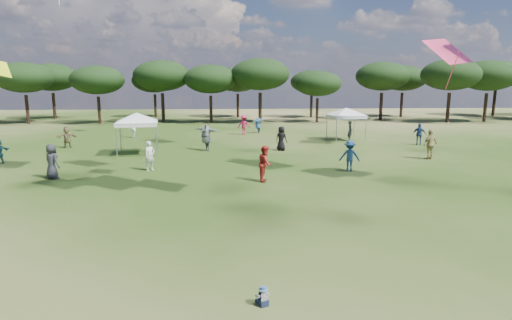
{
  "coord_description": "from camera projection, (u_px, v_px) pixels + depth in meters",
  "views": [
    {
      "loc": [
        -0.69,
        -6.69,
        4.89
      ],
      "look_at": [
        0.17,
        6.0,
        2.54
      ],
      "focal_mm": 30.0,
      "sensor_mm": 36.0,
      "label": 1
    }
  ],
  "objects": [
    {
      "name": "tree_line",
      "position": [
        251.0,
        77.0,
        53.19
      ],
      "size": [
        108.78,
        17.63,
        7.77
      ],
      "color": "black",
      "rests_on": "ground"
    },
    {
      "name": "toddler",
      "position": [
        263.0,
        297.0,
        9.43
      ],
      "size": [
        0.34,
        0.37,
        0.45
      ],
      "rotation": [
        0.0,
        0.0,
        0.39
      ],
      "color": "#161D32",
      "rests_on": "ground"
    },
    {
      "name": "festival_crowd",
      "position": [
        226.0,
        138.0,
        30.53
      ],
      "size": [
        29.69,
        21.54,
        1.9
      ],
      "color": "#AF1D40",
      "rests_on": "ground"
    },
    {
      "name": "tent_left",
      "position": [
        136.0,
        115.0,
        28.53
      ],
      "size": [
        5.34,
        5.34,
        3.12
      ],
      "rotation": [
        0.0,
        0.0,
        0.13
      ],
      "color": "gray",
      "rests_on": "ground"
    },
    {
      "name": "tent_right",
      "position": [
        346.0,
        109.0,
        35.43
      ],
      "size": [
        5.37,
        5.37,
        3.02
      ],
      "rotation": [
        0.0,
        0.0,
        0.09
      ],
      "color": "gray",
      "rests_on": "ground"
    }
  ]
}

